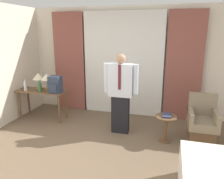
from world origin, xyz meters
name	(u,v)px	position (x,y,z in m)	size (l,w,h in m)	color
ground_plane	(84,173)	(0.00, 0.00, 0.00)	(16.00, 16.00, 0.00)	brown
wall_back	(124,62)	(0.00, 2.78, 1.35)	(10.00, 0.06, 2.70)	silver
curtain_sheer_center	(123,65)	(0.00, 2.65, 1.29)	(2.01, 0.06, 2.58)	white
curtain_drape_left	(69,62)	(-1.46, 2.65, 1.29)	(0.84, 0.06, 2.58)	brown
curtain_drape_right	(184,67)	(1.46, 2.65, 1.29)	(0.84, 0.06, 2.58)	brown
desk	(42,95)	(-1.80, 1.77, 0.60)	(1.20, 0.47, 0.72)	brown
table_lamp_left	(38,77)	(-1.92, 1.85, 1.03)	(0.28, 0.28, 0.41)	#9E7F47
table_lamp_right	(47,77)	(-1.69, 1.85, 1.03)	(0.28, 0.28, 0.41)	#9E7F47
bottle_near_edge	(25,86)	(-2.15, 1.64, 0.84)	(0.07, 0.07, 0.27)	silver
bottle_by_lamp	(40,87)	(-1.77, 1.65, 0.83)	(0.08, 0.08, 0.27)	#336638
backpack	(55,85)	(-1.37, 1.67, 0.92)	(0.27, 0.24, 0.39)	#2D384C
person	(121,92)	(0.21, 1.55, 0.90)	(0.72, 0.23, 1.67)	black
armchair	(202,123)	(1.85, 1.70, 0.32)	(0.55, 0.64, 0.89)	brown
side_table	(166,124)	(1.15, 1.37, 0.36)	(0.42, 0.42, 0.53)	brown
book	(167,115)	(1.16, 1.37, 0.55)	(0.17, 0.25, 0.03)	#2D334C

